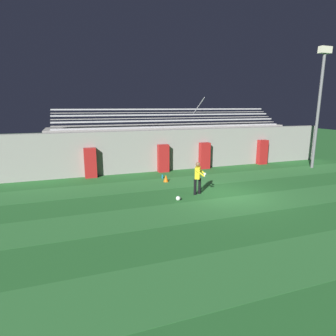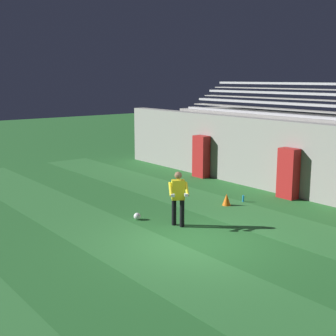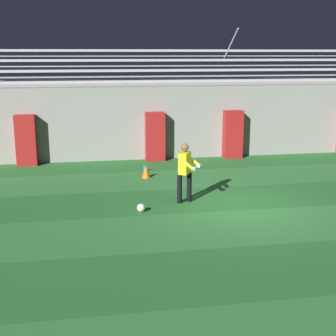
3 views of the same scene
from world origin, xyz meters
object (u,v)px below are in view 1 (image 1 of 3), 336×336
object	(u,v)px
padding_pillar_gate_left	(163,158)
soccer_ball	(178,198)
goalkeeper	(198,176)
traffic_cone	(166,178)
padding_pillar_far_left	(90,163)
padding_pillar_gate_right	(204,156)
padding_pillar_far_right	(262,152)
water_bottle	(162,177)
floodlight_pole	(320,94)

from	to	relation	value
padding_pillar_gate_left	soccer_ball	world-z (taller)	padding_pillar_gate_left
goalkeeper	traffic_cone	distance (m)	3.00
padding_pillar_far_left	soccer_ball	bearing A→B (deg)	-58.95
goalkeeper	traffic_cone	size ratio (longest dim) A/B	3.98
padding_pillar_gate_right	goalkeeper	size ratio (longest dim) A/B	1.12
padding_pillar_gate_right	padding_pillar_far_right	world-z (taller)	same
padding_pillar_far_right	traffic_cone	distance (m)	9.06
soccer_ball	water_bottle	bearing A→B (deg)	82.09
padding_pillar_gate_left	goalkeeper	xyz separation A→B (m)	(0.08, -5.33, 0.02)
goalkeeper	padding_pillar_far_left	bearing A→B (deg)	132.41
padding_pillar_gate_right	padding_pillar_far_left	world-z (taller)	same
traffic_cone	padding_pillar_gate_left	bearing A→B (deg)	75.24
soccer_ball	traffic_cone	distance (m)	3.46
padding_pillar_far_left	goalkeeper	distance (m)	7.21
padding_pillar_far_right	goalkeeper	world-z (taller)	padding_pillar_far_right
goalkeeper	water_bottle	xyz separation A→B (m)	(-0.71, 3.62, -0.83)
water_bottle	traffic_cone	bearing A→B (deg)	-92.86
goalkeeper	padding_pillar_gate_right	bearing A→B (deg)	60.53
traffic_cone	goalkeeper	bearing A→B (deg)	-75.13
traffic_cone	soccer_ball	bearing A→B (deg)	-99.09
padding_pillar_gate_left	padding_pillar_far_left	size ratio (longest dim) A/B	1.00
traffic_cone	water_bottle	world-z (taller)	traffic_cone
padding_pillar_gate_left	padding_pillar_gate_right	size ratio (longest dim) A/B	1.00
padding_pillar_far_left	traffic_cone	distance (m)	4.88
floodlight_pole	traffic_cone	world-z (taller)	floodlight_pole
floodlight_pole	goalkeeper	size ratio (longest dim) A/B	4.96
traffic_cone	water_bottle	distance (m)	0.82
padding_pillar_gate_left	padding_pillar_far_right	xyz separation A→B (m)	(8.02, 0.00, 0.00)
goalkeeper	traffic_cone	bearing A→B (deg)	104.87
padding_pillar_far_right	goalkeeper	distance (m)	9.55
padding_pillar_gate_left	padding_pillar_far_right	bearing A→B (deg)	0.00
padding_pillar_gate_right	soccer_ball	size ratio (longest dim) A/B	8.48
traffic_cone	padding_pillar_far_left	bearing A→B (deg)	148.59
traffic_cone	padding_pillar_far_right	bearing A→B (deg)	16.16
padding_pillar_gate_right	padding_pillar_far_left	size ratio (longest dim) A/B	1.00
padding_pillar_far_right	water_bottle	size ratio (longest dim) A/B	7.78
goalkeeper	water_bottle	bearing A→B (deg)	101.03
padding_pillar_far_left	water_bottle	bearing A→B (deg)	-22.30
floodlight_pole	soccer_ball	world-z (taller)	floodlight_pole
soccer_ball	goalkeeper	bearing A→B (deg)	25.11
padding_pillar_far_right	floodlight_pole	size ratio (longest dim) A/B	0.23
floodlight_pole	soccer_ball	size ratio (longest dim) A/B	37.64
padding_pillar_gate_right	goalkeeper	xyz separation A→B (m)	(-3.01, -5.33, 0.02)
padding_pillar_far_left	padding_pillar_far_right	distance (m)	12.80
padding_pillar_gate_right	soccer_ball	xyz separation A→B (m)	(-4.30, -5.93, -0.82)
padding_pillar_far_right	water_bottle	world-z (taller)	padding_pillar_far_right
floodlight_pole	soccer_ball	bearing A→B (deg)	-163.02
floodlight_pole	padding_pillar_gate_right	bearing A→B (deg)	163.00
padding_pillar_gate_left	water_bottle	distance (m)	1.99
water_bottle	padding_pillar_far_left	bearing A→B (deg)	157.70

